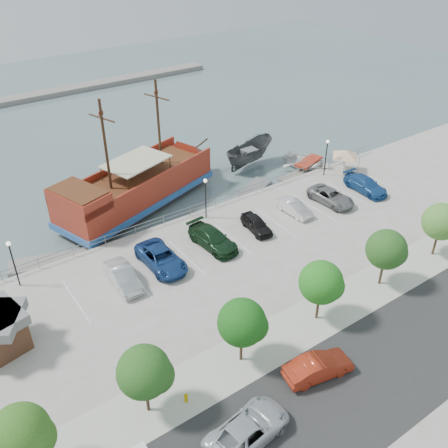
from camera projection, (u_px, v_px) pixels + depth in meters
ground at (246, 258)px, 45.05m from camera, size 160.00×160.00×0.00m
street at (390, 363)px, 33.47m from camera, size 100.00×8.00×0.04m
sidewalk at (326, 312)px, 37.61m from camera, size 100.00×4.00×0.05m
seawall_railing at (199, 208)px, 49.60m from camera, size 50.00×0.06×1.00m
far_shore at (103, 84)px, 87.57m from camera, size 40.00×3.00×0.80m
pirate_ship at (147, 183)px, 52.55m from camera, size 21.20×11.82×13.14m
patrol_boat at (249, 155)px, 60.04m from camera, size 7.96×4.40×2.91m
speedboat at (308, 165)px, 59.71m from camera, size 6.32×7.54×1.34m
dock_west at (53, 262)px, 44.28m from camera, size 7.79×4.34×0.43m
dock_mid at (250, 193)px, 54.91m from camera, size 7.12×4.68×0.40m
dock_east at (304, 173)px, 58.80m from camera, size 7.26×3.01×0.40m
canopy_tent at (346, 150)px, 55.93m from camera, size 3.86×3.86×3.11m
street_van at (248, 430)px, 28.38m from camera, size 5.79×3.27×1.53m
street_sedan at (318, 367)px, 32.21m from camera, size 4.88×2.48×1.54m
fire_hydrant at (186, 398)px, 30.68m from camera, size 0.24×0.24×0.70m
lamp_post_left at (12, 256)px, 38.72m from camera, size 0.36×0.36×4.28m
lamp_post_mid at (206, 191)px, 47.40m from camera, size 0.36×0.36×4.28m
lamp_post_right at (327, 151)px, 55.11m from camera, size 0.36×0.36×4.28m
tree_a at (23, 435)px, 25.25m from camera, size 3.30×3.20×5.00m
tree_b at (147, 373)px, 28.62m from camera, size 3.30×3.20×5.00m
tree_c at (244, 323)px, 32.00m from camera, size 3.30×3.20×5.00m
tree_d at (323, 283)px, 35.37m from camera, size 3.30×3.20×5.00m
tree_e at (388, 250)px, 38.74m from camera, size 3.30×3.20×5.00m
tree_f at (443, 223)px, 42.12m from camera, size 3.30×3.20×5.00m
parked_car_b at (123, 276)px, 40.03m from camera, size 1.84×4.79×1.56m
parked_car_c at (161, 258)px, 42.06m from camera, size 2.68×5.70×1.58m
parked_car_d at (213, 239)px, 44.50m from camera, size 2.71×5.68×1.60m
parked_car_e at (256, 224)px, 46.75m from camera, size 2.12×4.19×1.37m
parked_car_f at (294, 207)px, 49.33m from camera, size 1.62×4.17×1.35m
parked_car_g at (331, 197)px, 51.07m from camera, size 2.74×5.29×1.43m
parked_car_h at (365, 185)px, 53.14m from camera, size 2.28×5.30×1.52m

